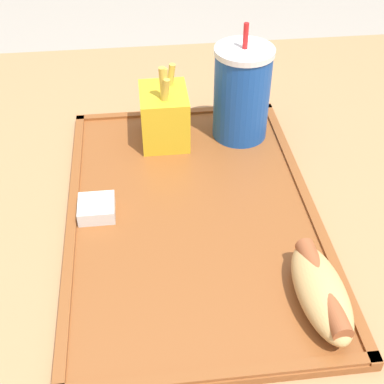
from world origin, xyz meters
TOP-DOWN VIEW (x-y plane):
  - dining_table at (0.00, 0.00)m, footprint 1.00×1.00m
  - food_tray at (-0.00, 0.02)m, footprint 0.47×0.31m
  - soda_cup at (-0.16, 0.11)m, footprint 0.08×0.08m
  - hot_dog_far at (0.16, 0.14)m, footprint 0.13×0.05m
  - fries_carton at (-0.16, -0.00)m, footprint 0.08×0.07m
  - sauce_cup_mayo at (-0.01, -0.10)m, footprint 0.04×0.04m

SIDE VIEW (x-z plane):
  - dining_table at x=0.00m, z-range 0.00..0.76m
  - food_tray at x=0.00m, z-range 0.75..0.77m
  - sauce_cup_mayo at x=-0.01m, z-range 0.77..0.78m
  - hot_dog_far at x=0.16m, z-range 0.77..0.81m
  - fries_carton at x=-0.16m, z-range 0.74..0.87m
  - soda_cup at x=-0.16m, z-range 0.75..0.92m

